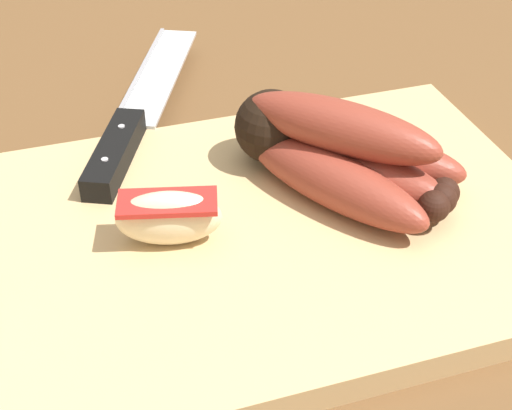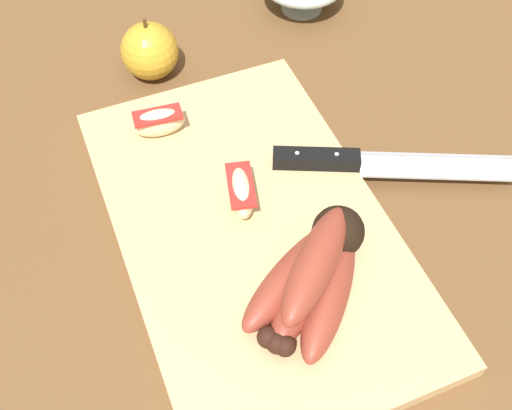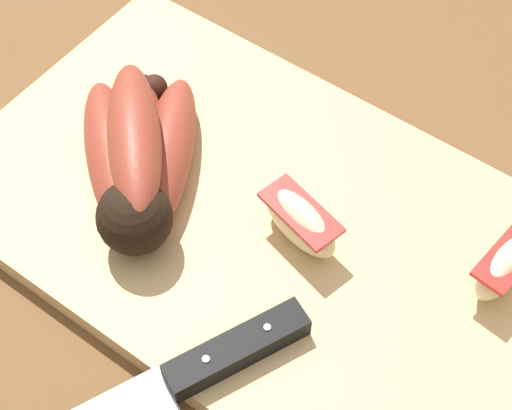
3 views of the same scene
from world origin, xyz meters
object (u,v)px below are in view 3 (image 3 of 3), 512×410
apple_wedge_near (505,266)px  apple_wedge_middle (300,221)px  banana_bunch (138,159)px  chefs_knife (171,386)px

apple_wedge_near → apple_wedge_middle: size_ratio=0.89×
banana_bunch → apple_wedge_near: size_ratio=2.54×
apple_wedge_near → apple_wedge_middle: (0.13, 0.05, 0.00)m
banana_bunch → apple_wedge_middle: size_ratio=2.27×
banana_bunch → apple_wedge_near: bearing=-162.9°
chefs_knife → banana_bunch: bearing=-43.0°
chefs_knife → apple_wedge_near: size_ratio=4.14×
apple_wedge_near → apple_wedge_middle: 0.14m
banana_bunch → apple_wedge_near: (-0.26, -0.08, -0.01)m
chefs_knife → apple_wedge_middle: (-0.00, -0.14, 0.01)m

